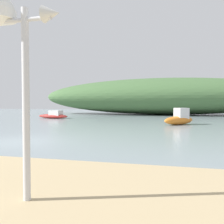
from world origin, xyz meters
TOP-DOWN VIEW (x-y plane):
  - ground_plane at (0.00, 0.00)m, footprint 120.00×120.00m
  - distant_hill at (5.98, 30.23)m, footprint 41.10×12.41m
  - mast_structure at (4.41, -6.28)m, footprint 1.36×0.54m
  - motorboat_near_shore at (-6.68, 16.68)m, footprint 4.26×1.94m
  - motorboat_far_right at (7.83, 11.33)m, footprint 2.94×2.94m

SIDE VIEW (x-z plane):
  - ground_plane at x=0.00m, z-range 0.00..0.00m
  - motorboat_near_shore at x=-6.68m, z-range -0.13..0.85m
  - motorboat_far_right at x=7.83m, z-range -0.19..1.24m
  - distant_hill at x=5.98m, z-range 0.00..5.92m
  - mast_structure at x=4.41m, z-range 1.33..4.75m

